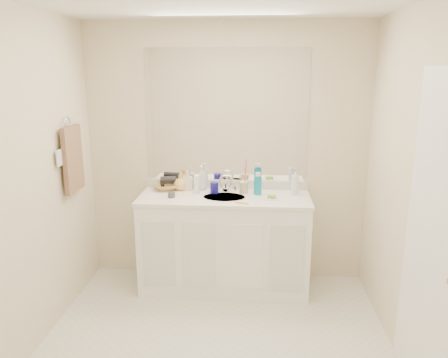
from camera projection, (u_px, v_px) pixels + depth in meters
name	position (u px, v px, depth m)	size (l,w,h in m)	color
floor	(214.00, 355.00, 3.11)	(2.60, 2.60, 0.00)	silver
wall_back	(227.00, 155.00, 4.07)	(2.60, 0.02, 2.40)	beige
wall_front	(177.00, 296.00, 1.55)	(2.60, 0.02, 2.40)	beige
wall_left	(19.00, 190.00, 2.90)	(0.02, 2.60, 2.40)	beige
wall_right	(420.00, 198.00, 2.72)	(0.02, 2.60, 2.40)	beige
vanity_cabinet	(224.00, 244.00, 3.99)	(1.50, 0.55, 0.85)	white
countertop	(224.00, 198.00, 3.88)	(1.52, 0.57, 0.03)	white
backsplash	(226.00, 184.00, 4.12)	(1.52, 0.03, 0.08)	silver
sink_basin	(224.00, 198.00, 3.86)	(0.37, 0.37, 0.02)	beige
faucet	(226.00, 185.00, 4.02)	(0.02, 0.02, 0.11)	silver
mirror	(227.00, 116.00, 3.97)	(1.48, 0.01, 1.20)	white
blue_mug	(214.00, 188.00, 3.96)	(0.07, 0.07, 0.10)	navy
tan_cup	(244.00, 188.00, 3.96)	(0.08, 0.08, 0.11)	#C5BA8B
toothbrush	(245.00, 177.00, 3.93)	(0.01, 0.01, 0.20)	#FF436E
mouthwash_bottle	(258.00, 186.00, 3.91)	(0.07, 0.07, 0.16)	#0E83A9
clear_pump_bottle	(295.00, 185.00, 3.92)	(0.06, 0.06, 0.17)	white
soap_dish	(272.00, 199.00, 3.78)	(0.11, 0.09, 0.01)	white
green_soap	(272.00, 197.00, 3.77)	(0.07, 0.05, 0.03)	#7EB82C
orange_comb	(241.00, 203.00, 3.67)	(0.13, 0.03, 0.01)	orange
dark_jar	(171.00, 195.00, 3.84)	(0.06, 0.06, 0.04)	#3A3C42
extra_white_bottle	(197.00, 185.00, 3.94)	(0.05, 0.05, 0.17)	white
soap_bottle_white	(202.00, 178.00, 4.06)	(0.09, 0.09, 0.22)	silver
soap_bottle_cream	(188.00, 180.00, 4.07)	(0.08, 0.08, 0.18)	beige
soap_bottle_yellow	(181.00, 182.00, 4.05)	(0.12, 0.12, 0.16)	#F2BC5E
wicker_basket	(167.00, 187.00, 4.08)	(0.23, 0.23, 0.06)	#B68A49
hair_dryer	(168.00, 180.00, 4.07)	(0.07, 0.07, 0.15)	black
towel_ring	(67.00, 123.00, 3.56)	(0.11, 0.11, 0.01)	silver
hand_towel	(73.00, 159.00, 3.63)	(0.04, 0.32, 0.55)	brown
switch_plate	(59.00, 158.00, 3.43)	(0.01, 0.09, 0.13)	white
door	(433.00, 247.00, 2.48)	(0.02, 0.82, 2.00)	white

